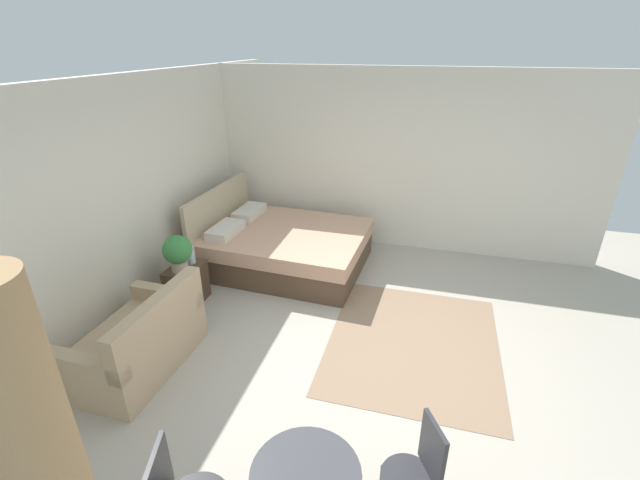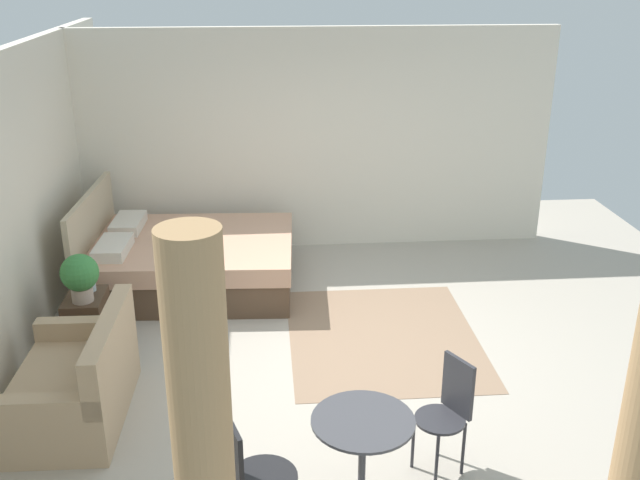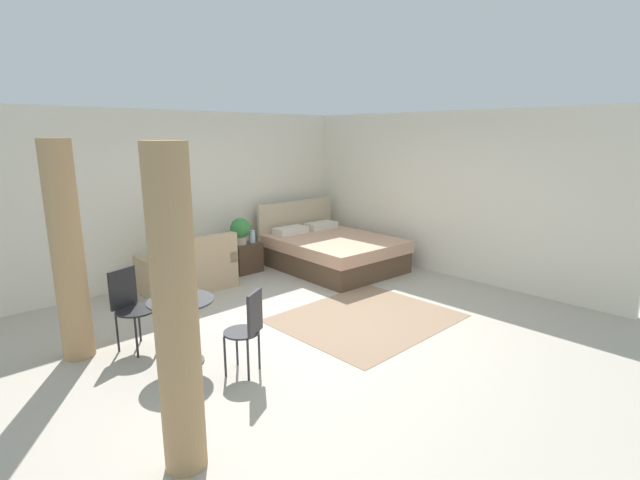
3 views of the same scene
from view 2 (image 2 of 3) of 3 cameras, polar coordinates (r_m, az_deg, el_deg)
name	(u,v)px [view 2 (image 2 of 3)]	position (r m, az deg, el deg)	size (l,w,h in m)	color
ground_plane	(340,360)	(6.76, 1.57, -9.48)	(8.86, 8.87, 0.02)	#B2A899
wall_right	(316,141)	(8.97, -0.34, 7.89)	(0.12, 5.87, 2.73)	silver
area_rug	(383,336)	(7.14, 5.00, -7.63)	(2.16, 1.83, 0.01)	#93755B
bed	(188,261)	(8.19, -10.43, -1.63)	(1.85, 2.30, 1.10)	brown
couch	(77,386)	(6.16, -18.73, -10.91)	(1.35, 0.87, 0.87)	tan
nightstand	(87,321)	(7.21, -17.97, -6.10)	(0.50, 0.36, 0.51)	#473323
potted_plant	(80,275)	(6.91, -18.52, -2.66)	(0.35, 0.35, 0.46)	tan
vase	(89,280)	(7.16, -17.83, -3.05)	(0.11, 0.11, 0.22)	silver
balcony_table	(362,447)	(4.88, 3.38, -16.05)	(0.68, 0.68, 0.70)	#3F3F44
cafe_chair_near_window	(249,470)	(4.63, -5.65, -17.71)	(0.54, 0.54, 0.91)	black
cafe_chair_near_couch	(449,406)	(5.28, 10.19, -12.83)	(0.49, 0.49, 0.88)	#2D2D33
curtain_right	(203,440)	(3.87, -9.31, -15.41)	(0.32, 0.32, 2.32)	tan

